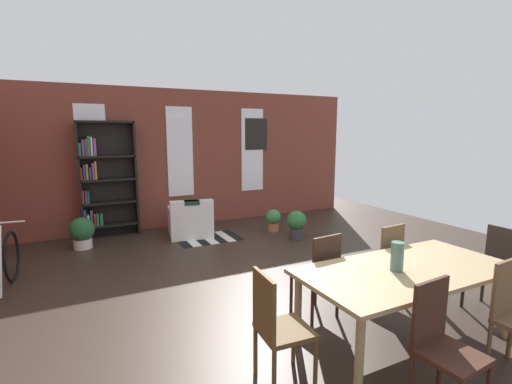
# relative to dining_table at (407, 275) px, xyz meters

# --- Properties ---
(ground_plane) EXTENTS (10.44, 10.44, 0.00)m
(ground_plane) POSITION_rel_dining_table_xyz_m (-0.69, 1.38, -0.67)
(ground_plane) COLOR #32261E
(back_wall_brick) EXTENTS (8.31, 0.12, 2.90)m
(back_wall_brick) POSITION_rel_dining_table_xyz_m (-0.69, 5.45, 0.78)
(back_wall_brick) COLOR brown
(back_wall_brick) RESTS_ON ground
(window_pane_0) EXTENTS (0.55, 0.02, 1.88)m
(window_pane_0) POSITION_rel_dining_table_xyz_m (-2.40, 5.38, 0.92)
(window_pane_0) COLOR white
(window_pane_1) EXTENTS (0.55, 0.02, 1.88)m
(window_pane_1) POSITION_rel_dining_table_xyz_m (-0.69, 5.38, 0.92)
(window_pane_1) COLOR white
(window_pane_2) EXTENTS (0.55, 0.02, 1.88)m
(window_pane_2) POSITION_rel_dining_table_xyz_m (1.01, 5.38, 0.92)
(window_pane_2) COLOR white
(dining_table) EXTENTS (2.10, 1.04, 0.74)m
(dining_table) POSITION_rel_dining_table_xyz_m (0.00, 0.00, 0.00)
(dining_table) COLOR #9B845C
(dining_table) RESTS_ON ground
(vase_on_table) EXTENTS (0.12, 0.12, 0.27)m
(vase_on_table) POSITION_rel_dining_table_xyz_m (-0.14, -0.00, 0.21)
(vase_on_table) COLOR #4C7266
(vase_on_table) RESTS_ON dining_table
(tealight_candle_0) EXTENTS (0.04, 0.04, 0.03)m
(tealight_candle_0) POSITION_rel_dining_table_xyz_m (-0.13, 0.00, 0.09)
(tealight_candle_0) COLOR silver
(tealight_candle_0) RESTS_ON dining_table
(dining_chair_far_left) EXTENTS (0.44, 0.44, 0.95)m
(dining_chair_far_left) POSITION_rel_dining_table_xyz_m (-0.46, 0.75, -0.16)
(dining_chair_far_left) COLOR #322018
(dining_chair_far_left) RESTS_ON ground
(dining_chair_head_right) EXTENTS (0.41, 0.41, 0.95)m
(dining_chair_head_right) POSITION_rel_dining_table_xyz_m (1.42, -0.00, -0.16)
(dining_chair_head_right) COLOR #2E2722
(dining_chair_head_right) RESTS_ON ground
(dining_chair_far_right) EXTENTS (0.43, 0.43, 0.95)m
(dining_chair_far_right) POSITION_rel_dining_table_xyz_m (0.48, 0.75, -0.16)
(dining_chair_far_right) COLOR brown
(dining_chair_far_right) RESTS_ON ground
(dining_chair_head_left) EXTENTS (0.43, 0.43, 0.95)m
(dining_chair_head_left) POSITION_rel_dining_table_xyz_m (-1.42, 0.00, -0.16)
(dining_chair_head_left) COLOR brown
(dining_chair_head_left) RESTS_ON ground
(dining_chair_near_left) EXTENTS (0.43, 0.43, 0.95)m
(dining_chair_near_left) POSITION_rel_dining_table_xyz_m (-0.48, -0.75, -0.16)
(dining_chair_near_left) COLOR #391F15
(dining_chair_near_left) RESTS_ON ground
(bookshelf_tall) EXTENTS (1.04, 0.28, 2.22)m
(bookshelf_tall) POSITION_rel_dining_table_xyz_m (-2.24, 5.22, 0.46)
(bookshelf_tall) COLOR black
(bookshelf_tall) RESTS_ON ground
(armchair_white) EXTENTS (0.92, 0.92, 0.75)m
(armchair_white) POSITION_rel_dining_table_xyz_m (-0.77, 4.50, -0.39)
(armchair_white) COLOR silver
(armchair_white) RESTS_ON ground
(bicycle_second) EXTENTS (0.44, 1.69, 0.90)m
(bicycle_second) POSITION_rel_dining_table_xyz_m (-3.65, 2.98, -0.32)
(bicycle_second) COLOR black
(bicycle_second) RESTS_ON ground
(potted_plant_by_shelf) EXTENTS (0.37, 0.37, 0.54)m
(potted_plant_by_shelf) POSITION_rel_dining_table_xyz_m (0.96, 3.38, -0.36)
(potted_plant_by_shelf) COLOR #333338
(potted_plant_by_shelf) RESTS_ON ground
(potted_plant_corner) EXTENTS (0.31, 0.31, 0.45)m
(potted_plant_corner) POSITION_rel_dining_table_xyz_m (0.83, 4.05, -0.42)
(potted_plant_corner) COLOR #9E6042
(potted_plant_corner) RESTS_ON ground
(potted_plant_window) EXTENTS (0.42, 0.42, 0.55)m
(potted_plant_window) POSITION_rel_dining_table_xyz_m (-2.69, 4.58, -0.37)
(potted_plant_window) COLOR silver
(potted_plant_window) RESTS_ON ground
(striped_rug) EXTENTS (1.18, 0.78, 0.01)m
(striped_rug) POSITION_rel_dining_table_xyz_m (-0.54, 4.14, -0.67)
(striped_rug) COLOR black
(striped_rug) RESTS_ON ground
(framed_picture) EXTENTS (0.56, 0.03, 0.72)m
(framed_picture) POSITION_rel_dining_table_xyz_m (1.11, 5.38, 1.29)
(framed_picture) COLOR black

